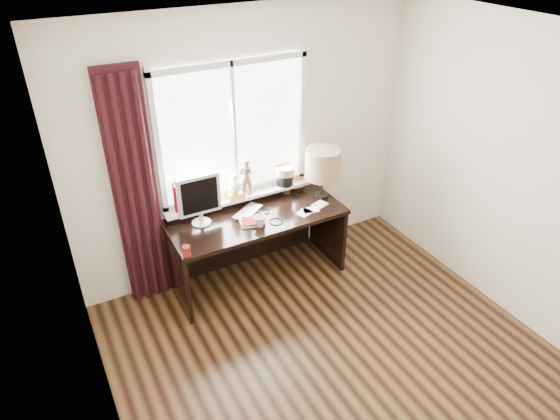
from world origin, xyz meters
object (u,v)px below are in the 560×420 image
laptop (248,212)px  mug (260,221)px  red_cup (186,251)px  desk (253,232)px  monitor (199,197)px  table_lamp (323,164)px

laptop → mug: mug is taller
mug → red_cup: mug is taller
mug → desk: mug is taller
desk → monitor: bearing=177.2°
red_cup → monitor: bearing=55.4°
laptop → mug: (0.00, -0.26, 0.04)m
laptop → monitor: size_ratio=0.70×
mug → table_lamp: size_ratio=0.21×
laptop → table_lamp: (0.80, -0.06, 0.35)m
monitor → table_lamp: bearing=-4.5°
table_lamp → mug: bearing=-166.1°
monitor → red_cup: bearing=-124.6°
laptop → mug: bearing=-121.4°
red_cup → desk: bearing=26.3°
laptop → desk: (0.05, 0.01, -0.26)m
red_cup → table_lamp: 1.61m
mug → red_cup: (-0.75, -0.12, -0.01)m
red_cup → desk: (0.80, 0.40, -0.29)m
mug → laptop: bearing=90.7°
mug → red_cup: 0.76m
laptop → desk: bearing=-18.4°
monitor → table_lamp: (1.25, -0.10, 0.09)m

